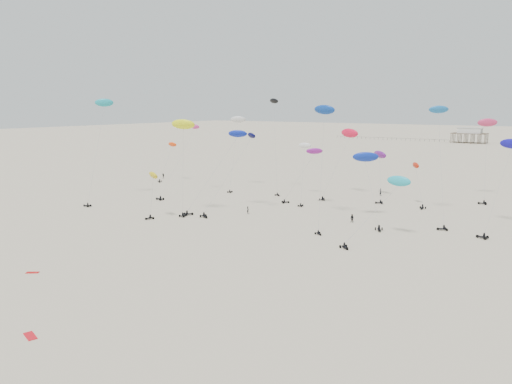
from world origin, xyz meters
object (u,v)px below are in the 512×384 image
Objects in this scene: pavilion_main at (469,136)px; rig_0 at (168,156)px; rig_4 at (324,123)px; spectator_0 at (248,214)px; rig_9 at (487,139)px.

rig_0 is at bearing -101.57° from pavilion_main.
spectator_0 is (-16.73, -2.84, -20.31)m from rig_4.
rig_0 is (-46.50, -227.07, 3.70)m from pavilion_main.
rig_4 reaches higher than spectator_0.
rig_4 reaches higher than rig_9.
rig_4 reaches higher than pavilion_main.
rig_0 is at bearing -75.24° from rig_4.
rig_0 is 55.53m from spectator_0.
pavilion_main is 253.13m from spectator_0.
rig_4 is (65.15, -23.17, 12.38)m from rig_0.
spectator_0 is (48.42, -26.01, -7.92)m from rig_0.
rig_0 is 91.62m from rig_9.
rig_9 is (23.25, 46.07, -4.87)m from rig_4.
rig_9 reaches higher than spectator_0.
spectator_0 is (-39.98, -48.91, -15.43)m from rig_9.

